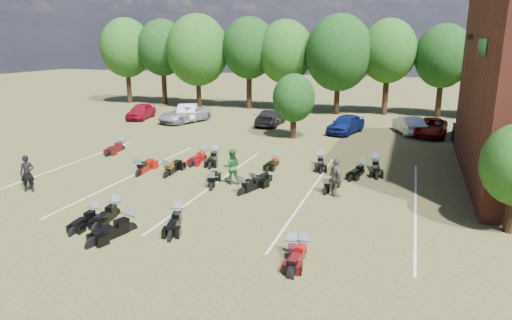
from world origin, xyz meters
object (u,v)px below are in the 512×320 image
at_px(car_0, 141,111).
at_px(car_4, 346,124).
at_px(person_black, 27,174).
at_px(motorcycle_3, 130,231).
at_px(person_grey, 336,178).
at_px(motorcycle_14, 122,150).
at_px(person_green, 232,167).
at_px(motorcycle_7, 139,175).

height_order(car_0, car_4, car_4).
height_order(person_black, motorcycle_3, person_black).
bearing_deg(motorcycle_3, person_grey, 59.56).
bearing_deg(motorcycle_14, car_0, 111.60).
xyz_separation_m(person_black, person_grey, (14.62, 4.18, 0.03)).
bearing_deg(person_green, car_0, -67.05).
distance_m(car_0, motorcycle_7, 19.46).
bearing_deg(person_green, motorcycle_14, -46.03).
relative_size(person_black, motorcycle_7, 0.73).
xyz_separation_m(car_4, person_grey, (1.75, -15.74, 0.19)).
bearing_deg(car_4, person_grey, -67.89).
distance_m(person_black, motorcycle_14, 9.11).
xyz_separation_m(person_green, motorcycle_14, (-10.00, 4.57, -0.94)).
distance_m(car_4, motorcycle_14, 17.55).
height_order(car_4, person_green, person_green).
relative_size(car_4, motorcycle_3, 1.88).
bearing_deg(motorcycle_14, person_black, -89.68).
xyz_separation_m(car_0, person_black, (6.69, -20.61, 0.19)).
relative_size(person_grey, motorcycle_3, 0.80).
bearing_deg(person_green, car_4, -124.99).
distance_m(car_4, motorcycle_3, 23.12).
distance_m(person_black, person_green, 10.17).
height_order(motorcycle_3, motorcycle_14, motorcycle_3).
bearing_deg(motorcycle_3, motorcycle_14, 141.80).
distance_m(car_0, person_green, 22.63).
bearing_deg(motorcycle_7, person_grey, 173.26).
xyz_separation_m(person_black, motorcycle_14, (-0.86, 9.02, -0.92)).
bearing_deg(car_4, person_black, -107.11).
relative_size(motorcycle_3, motorcycle_14, 1.02).
distance_m(motorcycle_3, motorcycle_14, 14.33).
xyz_separation_m(car_4, motorcycle_3, (-5.30, -22.49, -0.76)).
bearing_deg(person_black, car_4, 25.38).
bearing_deg(motorcycle_7, motorcycle_14, -53.94).
bearing_deg(car_0, car_4, -12.61).
bearing_deg(person_grey, car_4, -29.95).
height_order(person_grey, motorcycle_14, person_grey).
height_order(car_0, motorcycle_7, car_0).
bearing_deg(car_0, motorcycle_7, -68.40).
height_order(car_4, motorcycle_7, car_4).
bearing_deg(person_green, person_black, 4.48).
bearing_deg(car_0, motorcycle_14, -73.89).
distance_m(person_grey, motorcycle_14, 16.25).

